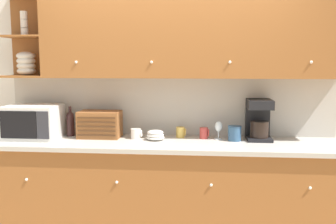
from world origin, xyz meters
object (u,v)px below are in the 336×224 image
Objects in this scene: bread_box at (100,124)px; storage_canister at (235,133)px; wine_glass at (219,127)px; wine_bottle at (70,123)px; coffee_maker at (259,119)px; mug_blue_second at (136,134)px; mug_patterned_third at (204,133)px; mug at (181,132)px; bowl_stack_on_counter at (155,135)px; microwave at (33,122)px.

bread_box is 1.29m from storage_canister.
wine_glass is at bearing 160.77° from storage_canister.
coffee_maker reaches higher than wine_bottle.
mug_blue_second is 1.02× the size of mug_patterned_third.
wine_glass is (0.14, -0.02, 0.06)m from mug_patterned_third.
bread_box is 1.01m from mug_patterned_third.
bread_box reaches higher than mug.
bowl_stack_on_counter is 0.99× the size of wine_glass.
wine_bottle is 1.10m from mug.
storage_canister is (0.93, -0.00, 0.02)m from mug_blue_second.
wine_glass is at bearing -1.14° from wine_bottle.
mug_patterned_third is (1.01, 0.04, -0.08)m from bread_box.
storage_canister is at bearing -14.79° from mug_patterned_third.
wine_glass is 0.16m from storage_canister.
microwave reaches higher than wine_bottle.
wine_glass is (0.36, -0.06, 0.07)m from mug.
coffee_maker reaches higher than mug_blue_second.
coffee_maker is (0.51, 0.01, 0.14)m from mug_patterned_third.
bread_box is at bearing -179.35° from wine_glass.
mug is 0.59× the size of wine_glass.
coffee_maker is at bearing 19.43° from storage_canister.
storage_canister is at bearing -12.12° from mug.
bread_box is 1.52m from coffee_maker.
wine_bottle is (0.32, 0.13, -0.02)m from microwave.
bread_box reaches higher than storage_canister.
wine_bottle is at bearing 21.91° from microwave.
mug is (0.42, 0.11, 0.00)m from mug_blue_second.
bowl_stack_on_counter is at bearing -147.55° from mug.
wine_bottle reaches higher than storage_canister.
microwave is 1.78m from wine_glass.
coffee_maker is (1.83, 0.00, 0.06)m from wine_bottle.
bowl_stack_on_counter is 0.99m from coffee_maker.
bread_box is 0.79m from mug.
mug_patterned_third reaches higher than mug.
microwave is at bearing -175.71° from mug_patterned_third.
wine_bottle is at bearing 172.25° from bowl_stack_on_counter.
mug_blue_second is at bearing -176.12° from coffee_maker.
wine_bottle is 1.73× the size of bowl_stack_on_counter.
mug_blue_second is 0.65m from mug_patterned_third.
coffee_maker is at bearing 0.67° from mug_patterned_third.
wine_bottle is 0.78× the size of coffee_maker.
storage_canister is (1.92, 0.05, -0.09)m from microwave.
microwave reaches higher than mug_patterned_third.
bread_box reaches higher than bowl_stack_on_counter.
mug_patterned_third is 0.29m from storage_canister.
mug_blue_second is at bearing 179.88° from storage_canister.
microwave is 2.15m from coffee_maker.
wine_bottle is 0.88m from bowl_stack_on_counter.
bread_box is at bearing 172.21° from bowl_stack_on_counter.
microwave reaches higher than storage_canister.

